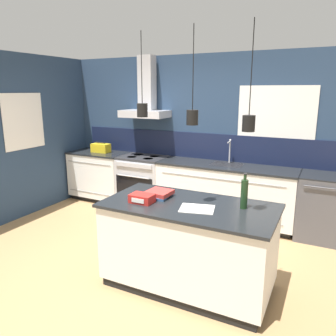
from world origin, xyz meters
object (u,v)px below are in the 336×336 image
at_px(oven_range, 143,182).
at_px(book_stack, 159,194).
at_px(yellow_toolbox, 101,148).
at_px(red_supply_box, 142,198).
at_px(bottle_on_island, 244,193).
at_px(dishwasher, 321,207).

height_order(oven_range, book_stack, book_stack).
bearing_deg(yellow_toolbox, red_supply_box, -44.12).
xyz_separation_m(bottle_on_island, book_stack, (-0.90, -0.06, -0.11)).
bearing_deg(book_stack, yellow_toolbox, 140.32).
relative_size(dishwasher, red_supply_box, 3.82).
bearing_deg(bottle_on_island, dishwasher, 69.11).
distance_m(book_stack, yellow_toolbox, 2.86).
distance_m(bottle_on_island, book_stack, 0.91).
relative_size(dishwasher, bottle_on_island, 2.58).
bearing_deg(dishwasher, bottle_on_island, -110.89).
bearing_deg(dishwasher, yellow_toolbox, 180.00).
xyz_separation_m(oven_range, bottle_on_island, (2.19, -1.76, 0.61)).
xyz_separation_m(oven_range, yellow_toolbox, (-0.91, 0.00, 0.54)).
bearing_deg(dishwasher, book_stack, -130.73).
bearing_deg(book_stack, oven_range, 125.35).
bearing_deg(oven_range, dishwasher, 0.08).
distance_m(oven_range, book_stack, 2.29).
bearing_deg(yellow_toolbox, book_stack, -39.68).
bearing_deg(book_stack, bottle_on_island, 3.74).
height_order(oven_range, bottle_on_island, bottle_on_island).
distance_m(oven_range, bottle_on_island, 2.87).
height_order(bottle_on_island, yellow_toolbox, bottle_on_island).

